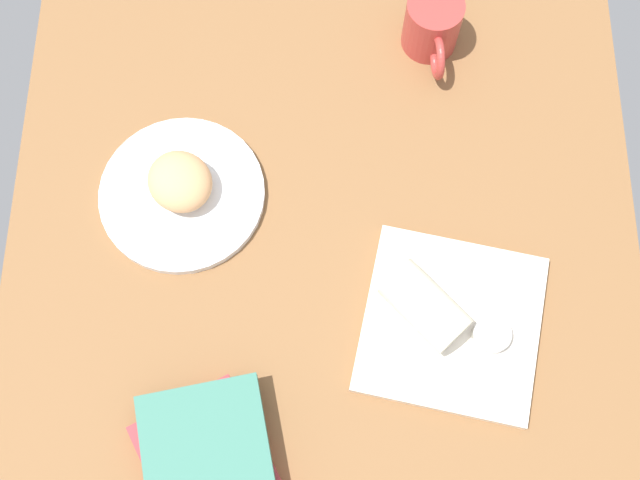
% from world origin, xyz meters
% --- Properties ---
extents(dining_table, '(1.10, 0.90, 0.04)m').
position_xyz_m(dining_table, '(0.00, 0.00, 0.02)').
color(dining_table, brown).
rests_on(dining_table, ground).
extents(round_plate, '(0.24, 0.24, 0.01)m').
position_xyz_m(round_plate, '(0.13, 0.20, 0.05)').
color(round_plate, white).
rests_on(round_plate, dining_table).
extents(scone_pastry, '(0.13, 0.13, 0.05)m').
position_xyz_m(scone_pastry, '(0.13, 0.20, 0.08)').
color(scone_pastry, tan).
rests_on(scone_pastry, round_plate).
extents(square_plate, '(0.28, 0.28, 0.02)m').
position_xyz_m(square_plate, '(-0.06, -0.18, 0.05)').
color(square_plate, silver).
rests_on(square_plate, dining_table).
extents(sauce_cup, '(0.05, 0.05, 0.02)m').
position_xyz_m(sauce_cup, '(-0.08, -0.23, 0.07)').
color(sauce_cup, silver).
rests_on(sauce_cup, square_plate).
extents(breakfast_wrap, '(0.13, 0.13, 0.06)m').
position_xyz_m(breakfast_wrap, '(-0.04, -0.14, 0.09)').
color(breakfast_wrap, beige).
rests_on(breakfast_wrap, square_plate).
extents(book_stack, '(0.25, 0.23, 0.05)m').
position_xyz_m(book_stack, '(-0.26, 0.14, 0.06)').
color(book_stack, '#A53338').
rests_on(book_stack, dining_table).
extents(coffee_mug, '(0.13, 0.09, 0.09)m').
position_xyz_m(coffee_mug, '(0.39, -0.16, 0.09)').
color(coffee_mug, '#B23833').
rests_on(coffee_mug, dining_table).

